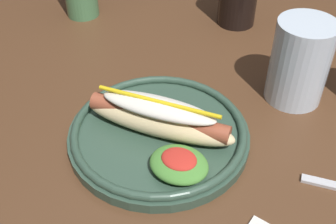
# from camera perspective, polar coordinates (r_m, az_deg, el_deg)

# --- Properties ---
(dining_table) EXTENTS (1.43, 1.00, 0.74)m
(dining_table) POSITION_cam_1_polar(r_m,az_deg,el_deg) (0.76, 5.54, -2.59)
(dining_table) COLOR #51331E
(dining_table) RESTS_ON ground_plane
(hot_dog_plate) EXTENTS (0.26, 0.26, 0.08)m
(hot_dog_plate) POSITION_cam_1_polar(r_m,az_deg,el_deg) (0.60, -1.13, -2.53)
(hot_dog_plate) COLOR #334C3D
(hot_dog_plate) RESTS_ON dining_table
(extra_cup) EXTENTS (0.09, 0.09, 0.14)m
(extra_cup) POSITION_cam_1_polar(r_m,az_deg,el_deg) (0.68, 17.49, 6.51)
(extra_cup) COLOR silver
(extra_cup) RESTS_ON dining_table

